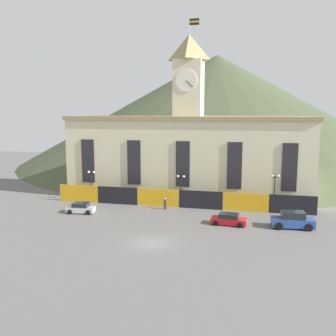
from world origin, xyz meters
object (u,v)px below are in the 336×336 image
Objects in this scene: street_lamp_left at (181,184)px; street_lamp_center at (275,185)px; car_blue_van at (293,220)px; pedestrian at (165,203)px; car_silver_hatch at (81,208)px; street_lamp_right at (91,179)px; car_red_sedan at (229,220)px.

street_lamp_left is 0.89× the size of street_lamp_center.
pedestrian is (-17.41, 5.25, -0.02)m from car_blue_van.
car_blue_van is 3.01× the size of pedestrian.
street_lamp_center is (13.67, 0.00, 0.38)m from street_lamp_left.
car_silver_hatch is (-28.59, 0.61, -0.27)m from car_blue_van.
car_blue_van is at bearing -14.15° from street_lamp_right.
pedestrian reaches higher than car_silver_hatch.
car_blue_van is 18.18m from pedestrian.
car_silver_hatch is 0.89× the size of car_red_sedan.
street_lamp_left is 11.43m from car_red_sedan.
car_silver_hatch is (-13.07, -6.96, -2.80)m from street_lamp_left.
street_lamp_left is 15.07m from car_silver_hatch.
street_lamp_left is at bearing 149.94° from car_blue_van.
car_red_sedan is at bearing -8.48° from car_silver_hatch.
street_lamp_center is (28.18, 0.00, 0.29)m from street_lamp_right.
street_lamp_right is at bearing 180.00° from street_lamp_left.
street_lamp_right is 1.03× the size of street_lamp_left.
street_lamp_right is at bearing 95.76° from car_silver_hatch.
car_blue_van is 28.60m from car_silver_hatch.
street_lamp_right reaches higher than street_lamp_left.
car_silver_hatch is at bearing -165.40° from street_lamp_center.
street_lamp_right reaches higher than car_blue_van.
car_blue_van is 1.29× the size of car_silver_hatch.
car_red_sedan is at bearing -126.78° from street_lamp_center.
street_lamp_right is 1.21× the size of car_silver_hatch.
street_lamp_right is 2.82× the size of pedestrian.
pedestrian is (-15.56, -2.33, -2.92)m from street_lamp_center.
street_lamp_right is 13.10m from pedestrian.
car_silver_hatch is at bearing 174.72° from car_blue_van.
street_lamp_center is 1.33× the size of car_silver_hatch.
car_blue_van reaches higher than pedestrian.
car_red_sedan is at bearing -129.92° from pedestrian.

